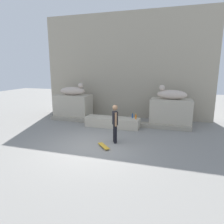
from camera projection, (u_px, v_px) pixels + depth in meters
ground_plane at (91, 146)px, 8.50m from camera, size 40.00×40.00×0.00m
facade_wall at (125, 66)px, 13.29m from camera, size 10.96×0.60×6.59m
pedestal_left at (73, 107)px, 13.18m from camera, size 2.24×1.28×1.51m
pedestal_right at (171, 113)px, 11.42m from camera, size 2.24×1.28×1.51m
statue_reclining_left at (73, 91)px, 12.96m from camera, size 1.67×0.82×0.78m
statue_reclining_right at (171, 94)px, 11.21m from camera, size 1.63×0.66×0.78m
ledge_block at (112, 122)px, 11.26m from camera, size 2.98×0.82×0.54m
skater at (115, 122)px, 8.79m from camera, size 0.34×0.49×1.67m
skateboard at (104, 146)px, 8.39m from camera, size 0.69×0.72×0.08m
bottle_blue at (132, 116)px, 11.04m from camera, size 0.06×0.06×0.30m
bottle_orange at (136, 117)px, 10.81m from camera, size 0.08×0.08×0.30m
stair_step at (115, 123)px, 11.82m from camera, size 8.31×0.50×0.21m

